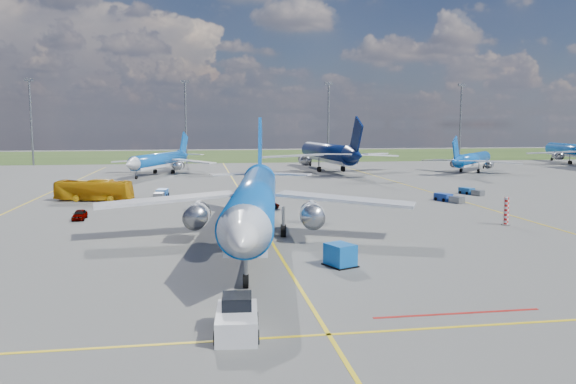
{
  "coord_description": "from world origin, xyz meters",
  "views": [
    {
      "loc": [
        -6.37,
        -47.06,
        10.73
      ],
      "look_at": [
        2.31,
        8.1,
        4.0
      ],
      "focal_mm": 35.0,
      "sensor_mm": 36.0,
      "label": 1
    }
  ],
  "objects": [
    {
      "name": "main_airliner",
      "position": [
        -1.57,
        3.08,
        0.0
      ],
      "size": [
        38.22,
        46.93,
        11.23
      ],
      "primitive_type": null,
      "rotation": [
        0.0,
        0.0,
        -0.14
      ],
      "color": "#0C56B5",
      "rests_on": "ground"
    },
    {
      "name": "service_car_c",
      "position": [
        4.64,
        46.39,
        0.64
      ],
      "size": [
        2.61,
        4.65,
        1.27
      ],
      "primitive_type": "imported",
      "rotation": [
        0.0,
        0.0,
        -0.2
      ],
      "color": "#999999",
      "rests_on": "ground"
    },
    {
      "name": "service_car_b",
      "position": [
        1.32,
        23.17,
        0.63
      ],
      "size": [
        4.89,
        3.03,
        1.26
      ],
      "primitive_type": "imported",
      "rotation": [
        0.0,
        0.0,
        1.79
      ],
      "color": "#999999",
      "rests_on": "ground"
    },
    {
      "name": "warning_post",
      "position": [
        26.0,
        8.0,
        1.5
      ],
      "size": [
        0.5,
        0.5,
        3.0
      ],
      "primitive_type": "cylinder",
      "color": "red",
      "rests_on": "ground"
    },
    {
      "name": "bg_jet_ene",
      "position": [
        95.4,
        92.94,
        0.0
      ],
      "size": [
        35.81,
        43.62,
        10.33
      ],
      "primitive_type": null,
      "rotation": [
        0.0,
        0.0,
        2.99
      ],
      "color": "#0C56B5",
      "rests_on": "ground"
    },
    {
      "name": "baggage_tug_w",
      "position": [
        27.87,
        26.35,
        0.49
      ],
      "size": [
        2.87,
        4.79,
        1.05
      ],
      "rotation": [
        0.0,
        0.0,
        0.38
      ],
      "color": "#193C9A",
      "rests_on": "ground"
    },
    {
      "name": "grass_strip",
      "position": [
        0.0,
        150.0,
        0.0
      ],
      "size": [
        400.0,
        80.0,
        0.01
      ],
      "primitive_type": "cube",
      "color": "#2D4719",
      "rests_on": "ground"
    },
    {
      "name": "bg_jet_ne",
      "position": [
        55.2,
        72.85,
        0.0
      ],
      "size": [
        38.42,
        39.01,
        8.15
      ],
      "primitive_type": null,
      "rotation": [
        0.0,
        0.0,
        2.41
      ],
      "color": "#0C56B5",
      "rests_on": "ground"
    },
    {
      "name": "bg_jet_nnw",
      "position": [
        -15.02,
        76.8,
        0.0
      ],
      "size": [
        35.44,
        40.23,
        8.78
      ],
      "primitive_type": null,
      "rotation": [
        0.0,
        0.0,
        -0.35
      ],
      "color": "#0C56B5",
      "rests_on": "ground"
    },
    {
      "name": "bg_jet_n",
      "position": [
        23.1,
        81.03,
        0.0
      ],
      "size": [
        37.93,
        48.08,
        12.0
      ],
      "primitive_type": null,
      "rotation": [
        0.0,
        0.0,
        3.21
      ],
      "color": "#081644",
      "rests_on": "ground"
    },
    {
      "name": "apron_bus",
      "position": [
        -21.26,
        34.81,
        1.51
      ],
      "size": [
        11.14,
        5.18,
        3.02
      ],
      "primitive_type": "imported",
      "rotation": [
        0.0,
        0.0,
        1.32
      ],
      "color": "orange",
      "rests_on": "ground"
    },
    {
      "name": "pushback_tug",
      "position": [
        -4.64,
        -19.09,
        0.77
      ],
      "size": [
        2.42,
        5.69,
        1.9
      ],
      "rotation": [
        0.0,
        0.0,
        -0.08
      ],
      "color": "silver",
      "rests_on": "ground"
    },
    {
      "name": "service_car_a",
      "position": [
        -19.97,
        18.69,
        0.57
      ],
      "size": [
        1.39,
        3.37,
        1.15
      ],
      "primitive_type": "imported",
      "rotation": [
        0.0,
        0.0,
        0.01
      ],
      "color": "#999999",
      "rests_on": "ground"
    },
    {
      "name": "ground",
      "position": [
        0.0,
        0.0,
        0.0
      ],
      "size": [
        400.0,
        400.0,
        0.0
      ],
      "primitive_type": "plane",
      "color": "#535351",
      "rests_on": "ground"
    },
    {
      "name": "baggage_tug_e",
      "position": [
        34.8,
        33.37,
        0.45
      ],
      "size": [
        2.52,
        4.46,
        0.97
      ],
      "rotation": [
        0.0,
        0.0,
        0.34
      ],
      "color": "#1B5CA7",
      "rests_on": "ground"
    },
    {
      "name": "taxiway_lines",
      "position": [
        0.17,
        27.7,
        0.01
      ],
      "size": [
        60.25,
        160.0,
        0.02
      ],
      "color": "yellow",
      "rests_on": "ground"
    },
    {
      "name": "floodlight_masts",
      "position": [
        10.0,
        110.0,
        12.56
      ],
      "size": [
        202.2,
        0.5,
        22.7
      ],
      "color": "slate",
      "rests_on": "ground"
    },
    {
      "name": "uld_container",
      "position": [
        4.06,
        -6.36,
        0.85
      ],
      "size": [
        2.41,
        2.64,
        1.71
      ],
      "primitive_type": "cube",
      "rotation": [
        0.0,
        0.0,
        0.41
      ],
      "color": "#0C58B2",
      "rests_on": "ground"
    },
    {
      "name": "baggage_tug_c",
      "position": [
        -12.13,
        36.93,
        0.54
      ],
      "size": [
        1.9,
        5.28,
        1.16
      ],
      "rotation": [
        0.0,
        0.0,
        -0.1
      ],
      "color": "#1C53A8",
      "rests_on": "ground"
    }
  ]
}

